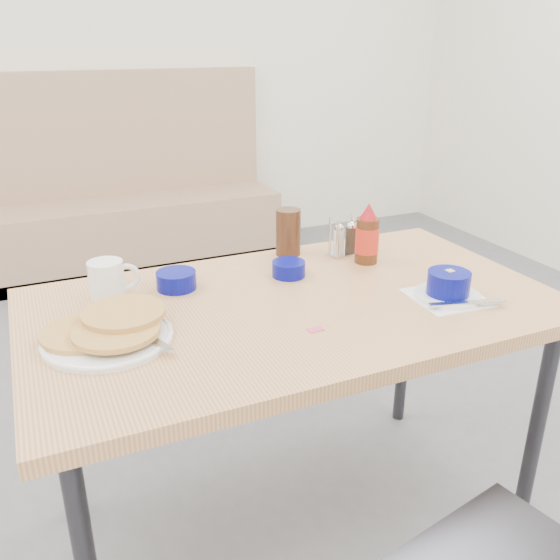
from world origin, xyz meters
name	(u,v)px	position (x,y,z in m)	size (l,w,h in m)	color
wall_back	(106,39)	(0.00, 2.97, 1.40)	(5.00, 0.06, 2.80)	white
booth_bench	(128,212)	(0.00, 2.78, 0.35)	(1.90, 0.56, 1.22)	#A37F64
dining_table	(294,322)	(0.00, 0.25, 0.70)	(1.40, 0.80, 0.76)	tan
pancake_plate	(108,331)	(-0.49, 0.23, 0.78)	(0.30, 0.30, 0.05)	white
coffee_mug	(108,279)	(-0.45, 0.47, 0.81)	(0.14, 0.09, 0.11)	white
grits_setting	(448,287)	(0.38, 0.10, 0.79)	(0.21, 0.21, 0.08)	white
creamer_bowl	(176,280)	(-0.26, 0.46, 0.78)	(0.11, 0.11, 0.05)	#050A74
butter_bowl	(289,269)	(0.06, 0.42, 0.78)	(0.10, 0.10, 0.04)	#050A74
amber_tumbler	(288,232)	(0.14, 0.59, 0.83)	(0.08, 0.08, 0.15)	#3D2213
condiment_caddy	(345,241)	(0.31, 0.52, 0.80)	(0.11, 0.07, 0.12)	silver
syrup_bottle	(367,237)	(0.33, 0.43, 0.84)	(0.07, 0.07, 0.19)	#47230F
sugar_wrapper	(316,330)	(-0.03, 0.08, 0.76)	(0.04, 0.02, 0.00)	#CF456A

